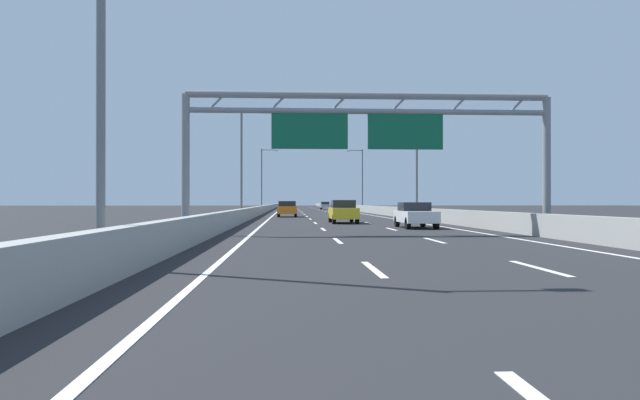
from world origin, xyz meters
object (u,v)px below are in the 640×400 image
object	(u,v)px
orange_car	(287,209)
silver_car	(325,205)
streetlamp_right_mid	(414,157)
yellow_car	(343,211)
streetlamp_left_near	(112,21)
streetlamp_left_mid	(244,156)
streetlamp_left_far	(263,176)
blue_car	(288,205)
white_car	(415,215)
sign_gantry	(367,126)
streetlamp_right_far	(361,176)

from	to	relation	value
orange_car	silver_car	xyz separation A→B (m)	(7.11, 55.22, -0.04)
streetlamp_right_mid	yellow_car	xyz separation A→B (m)	(-7.38, -11.53, -4.60)
streetlamp_left_near	orange_car	bearing A→B (deg)	85.02
streetlamp_left_mid	streetlamp_left_near	bearing A→B (deg)	-90.00
streetlamp_left_far	streetlamp_right_mid	bearing A→B (deg)	-68.51
streetlamp_left_mid	streetlamp_left_far	distance (m)	37.92
silver_car	streetlamp_right_mid	bearing A→B (deg)	-86.10
streetlamp_left_near	streetlamp_right_mid	xyz separation A→B (m)	(14.93, 37.92, 0.00)
blue_car	silver_car	bearing A→B (deg)	-12.31
blue_car	streetlamp_right_mid	bearing A→B (deg)	-79.68
streetlamp_right_mid	white_car	world-z (taller)	streetlamp_right_mid
streetlamp_left_mid	silver_car	world-z (taller)	streetlamp_left_mid
streetlamp_left_mid	orange_car	bearing A→B (deg)	52.26
streetlamp_left_mid	sign_gantry	bearing A→B (deg)	-73.58
silver_car	streetlamp_right_far	bearing A→B (deg)	-79.51
streetlamp_right_far	yellow_car	distance (m)	50.21
silver_car	yellow_car	distance (m)	71.65
sign_gantry	streetlamp_left_mid	size ratio (longest dim) A/B	1.75
yellow_car	white_car	size ratio (longest dim) A/B	1.09
streetlamp_right_far	sign_gantry	bearing A→B (deg)	-96.88
blue_car	orange_car	xyz separation A→B (m)	(0.01, -56.78, 0.03)
sign_gantry	white_car	world-z (taller)	sign_gantry
streetlamp_right_mid	silver_car	xyz separation A→B (m)	(-4.10, 60.04, -4.66)
streetlamp_left_near	white_car	world-z (taller)	streetlamp_left_near
streetlamp_right_far	blue_car	distance (m)	26.60
streetlamp_left_mid	streetlamp_left_far	xyz separation A→B (m)	(0.00, 37.92, 0.00)
sign_gantry	streetlamp_left_mid	world-z (taller)	streetlamp_left_mid
sign_gantry	streetlamp_right_mid	size ratio (longest dim) A/B	1.75
streetlamp_right_far	blue_car	bearing A→B (deg)	115.35
streetlamp_right_mid	yellow_car	world-z (taller)	streetlamp_right_mid
streetlamp_left_mid	streetlamp_right_far	distance (m)	40.75
streetlamp_left_near	streetlamp_left_mid	xyz separation A→B (m)	(0.00, 37.92, 0.00)
yellow_car	silver_car	bearing A→B (deg)	87.37
streetlamp_left_mid	white_car	size ratio (longest dim) A/B	2.30
streetlamp_left_far	yellow_car	bearing A→B (deg)	-81.32
streetlamp_right_far	blue_car	size ratio (longest dim) A/B	2.25
streetlamp_left_mid	streetlamp_right_far	world-z (taller)	same
streetlamp_left_mid	streetlamp_right_mid	xyz separation A→B (m)	(14.93, 0.00, 0.00)
orange_car	yellow_car	xyz separation A→B (m)	(3.83, -16.35, 0.02)
blue_car	silver_car	xyz separation A→B (m)	(7.12, -1.55, -0.00)
sign_gantry	streetlamp_left_near	size ratio (longest dim) A/B	1.75
streetlamp_left_mid	orange_car	world-z (taller)	streetlamp_left_mid
streetlamp_left_far	white_car	distance (m)	58.17
streetlamp_left_mid	yellow_car	distance (m)	14.53
white_car	streetlamp_right_far	bearing A→B (deg)	85.90
sign_gantry	streetlamp_right_far	distance (m)	63.31
sign_gantry	silver_car	bearing A→B (deg)	87.65
blue_car	streetlamp_right_far	bearing A→B (deg)	-64.65
orange_car	yellow_car	size ratio (longest dim) A/B	0.91
streetlamp_left_mid	streetlamp_right_far	bearing A→B (deg)	68.51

